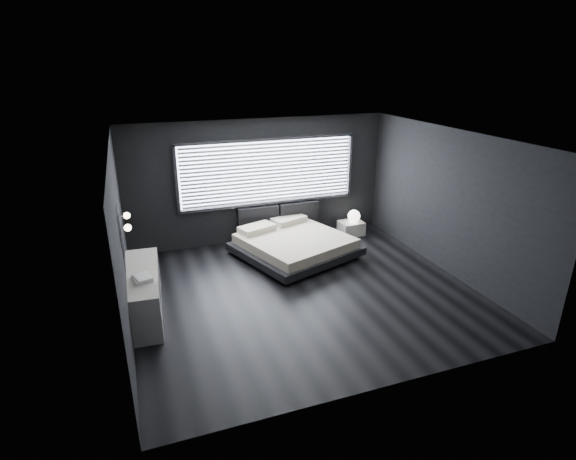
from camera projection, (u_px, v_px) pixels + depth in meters
name	position (u px, v px, depth m)	size (l,w,h in m)	color
room	(305.00, 220.00, 7.75)	(6.04, 6.00, 2.80)	black
window	(269.00, 172.00, 10.11)	(4.14, 0.09, 1.52)	white
headboard	(279.00, 215.00, 10.50)	(1.96, 0.16, 0.52)	black
sconce_near	(127.00, 228.00, 6.81)	(0.18, 0.11, 0.11)	silver
sconce_far	(127.00, 216.00, 7.34)	(0.18, 0.11, 0.11)	silver
wall_art_upper	(119.00, 226.00, 6.17)	(0.01, 0.48, 0.48)	#47474C
wall_art_lower	(123.00, 251.00, 6.55)	(0.01, 0.48, 0.48)	#47474C
bed	(294.00, 244.00, 9.68)	(2.77, 2.71, 0.57)	black
nightstand	(351.00, 228.00, 10.87)	(0.55, 0.46, 0.32)	silver
orb_lamp	(354.00, 216.00, 10.75)	(0.30, 0.30, 0.30)	white
dresser	(143.00, 293.00, 7.40)	(0.67, 1.97, 0.78)	silver
book_stack	(142.00, 278.00, 6.98)	(0.33, 0.40, 0.07)	white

